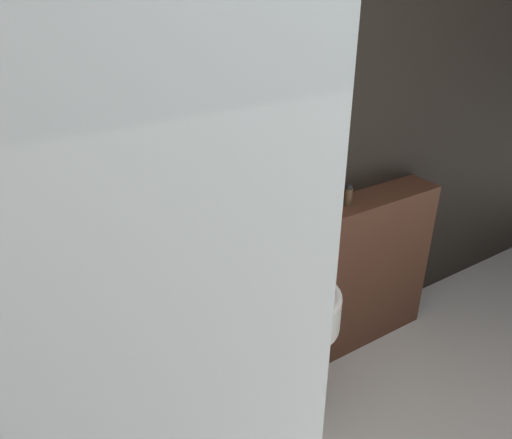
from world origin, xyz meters
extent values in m
cube|color=black|center=(0.00, 1.72, 1.25)|extent=(8.00, 0.06, 2.50)
cube|color=#512D1E|center=(0.00, 1.58, 0.47)|extent=(2.41, 0.21, 0.94)
cylinder|color=white|center=(-0.04, 1.19, 0.36)|extent=(0.26, 0.26, 0.71)
cylinder|color=white|center=(-0.04, 1.19, 0.79)|extent=(0.39, 0.39, 0.15)
torus|color=white|center=(-0.04, 1.19, 0.86)|extent=(0.39, 0.39, 0.02)
cube|color=#563323|center=(-0.05, 1.67, 1.30)|extent=(0.64, 0.03, 0.71)
cube|color=#B2BCC6|center=(-0.05, 1.66, 1.30)|extent=(0.59, 0.02, 0.66)
cube|color=white|center=(-0.50, 1.58, 0.99)|extent=(0.21, 0.14, 0.09)
cylinder|color=#2D4C3D|center=(0.33, 1.58, 0.99)|extent=(0.04, 0.04, 0.09)
cylinder|color=silver|center=(0.33, 1.58, 1.05)|extent=(0.03, 0.03, 0.02)
cylinder|color=#4C3823|center=(0.39, 1.58, 0.99)|extent=(0.05, 0.05, 0.09)
cylinder|color=silver|center=(0.39, 1.58, 1.04)|extent=(0.03, 0.03, 0.02)
cylinder|color=beige|center=(0.46, 1.58, 1.00)|extent=(0.05, 0.05, 0.11)
cylinder|color=tan|center=(0.46, 1.58, 1.07)|extent=(0.04, 0.04, 0.02)
cylinder|color=#C6B284|center=(0.53, 1.58, 1.01)|extent=(0.04, 0.04, 0.13)
cylinder|color=black|center=(0.53, 1.58, 1.09)|extent=(0.03, 0.03, 0.03)
cylinder|color=#4C3823|center=(0.60, 1.58, 0.99)|extent=(0.05, 0.05, 0.09)
cylinder|color=black|center=(0.60, 1.58, 1.05)|extent=(0.03, 0.03, 0.02)
camera|label=1|loc=(-1.06, -0.13, 2.07)|focal=35.00mm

